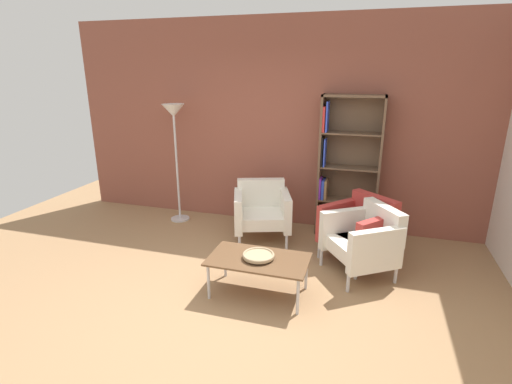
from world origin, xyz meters
TOP-DOWN VIEW (x-y plane):
  - ground_plane at (0.00, 0.00)m, footprint 8.32×8.32m
  - brick_back_panel at (0.00, 2.46)m, footprint 6.40×0.12m
  - bookshelf_tall at (0.93, 2.26)m, footprint 0.80×0.30m
  - coffee_table_low at (0.26, 0.41)m, footprint 1.00×0.56m
  - decorative_bowl at (0.26, 0.41)m, footprint 0.32×0.32m
  - armchair_near_window at (-0.08, 1.72)m, footprint 0.88×0.85m
  - armchair_spare_guest at (1.26, 1.15)m, footprint 0.93×0.94m
  - armchair_corner_red at (1.21, 1.46)m, footprint 0.95×0.94m
  - floor_lamp_torchiere at (-1.47, 2.03)m, footprint 0.32×0.32m

SIDE VIEW (x-z plane):
  - ground_plane at x=0.00m, z-range 0.00..0.00m
  - coffee_table_low at x=0.26m, z-range 0.17..0.57m
  - armchair_near_window at x=-0.08m, z-range 0.02..0.80m
  - armchair_spare_guest at x=1.26m, z-range 0.02..0.80m
  - armchair_corner_red at x=1.21m, z-range 0.02..0.80m
  - decorative_bowl at x=0.26m, z-range 0.41..0.46m
  - bookshelf_tall at x=0.93m, z-range -0.03..1.87m
  - floor_lamp_torchiere at x=-1.47m, z-range 0.58..2.32m
  - brick_back_panel at x=0.00m, z-range 0.00..2.90m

